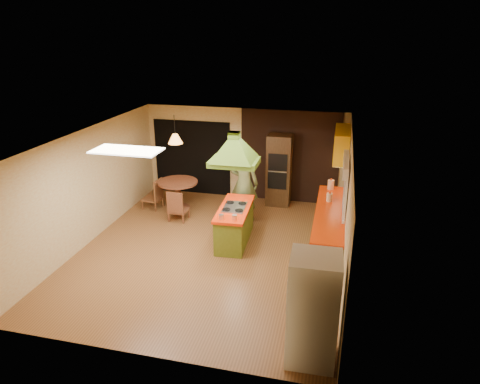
% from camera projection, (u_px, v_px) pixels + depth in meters
% --- Properties ---
extents(ground, '(6.50, 6.50, 0.00)m').
position_uv_depth(ground, '(211.00, 250.00, 9.22)').
color(ground, brown).
rests_on(ground, ground).
extents(room_walls, '(5.50, 6.50, 6.50)m').
position_uv_depth(room_walls, '(209.00, 197.00, 8.77)').
color(room_walls, beige).
rests_on(room_walls, ground).
extents(ceiling_plane, '(6.50, 6.50, 0.00)m').
position_uv_depth(ceiling_plane, '(207.00, 137.00, 8.31)').
color(ceiling_plane, silver).
rests_on(ceiling_plane, room_walls).
extents(brick_panel, '(2.64, 0.03, 2.50)m').
position_uv_depth(brick_panel, '(290.00, 157.00, 11.43)').
color(brick_panel, '#381E14').
rests_on(brick_panel, ground).
extents(nook_opening, '(2.20, 0.03, 2.10)m').
position_uv_depth(nook_opening, '(192.00, 158.00, 12.09)').
color(nook_opening, black).
rests_on(nook_opening, ground).
extents(right_counter, '(0.62, 3.05, 0.92)m').
position_uv_depth(right_counter, '(329.00, 231.00, 9.07)').
color(right_counter, olive).
rests_on(right_counter, ground).
extents(upper_cabinets, '(0.34, 1.40, 0.70)m').
position_uv_depth(upper_cabinets, '(342.00, 144.00, 9.96)').
color(upper_cabinets, yellow).
rests_on(upper_cabinets, room_walls).
extents(window_right, '(0.12, 1.35, 1.06)m').
position_uv_depth(window_right, '(346.00, 176.00, 8.36)').
color(window_right, black).
rests_on(window_right, room_walls).
extents(fluor_panel, '(1.20, 0.60, 0.03)m').
position_uv_depth(fluor_panel, '(127.00, 150.00, 7.47)').
color(fluor_panel, white).
rests_on(fluor_panel, ceiling_plane).
extents(kitchen_island, '(0.73, 1.65, 0.83)m').
position_uv_depth(kitchen_island, '(235.00, 224.00, 9.49)').
color(kitchen_island, olive).
rests_on(kitchen_island, ground).
extents(range_hood, '(1.02, 0.74, 0.79)m').
position_uv_depth(range_hood, '(234.00, 144.00, 8.82)').
color(range_hood, '#54771D').
rests_on(range_hood, ceiling_plane).
extents(man, '(0.73, 0.51, 1.93)m').
position_uv_depth(man, '(244.00, 183.00, 10.35)').
color(man, '#525C31').
rests_on(man, ground).
extents(refrigerator, '(0.71, 0.67, 1.67)m').
position_uv_depth(refrigerator, '(313.00, 310.00, 5.93)').
color(refrigerator, white).
rests_on(refrigerator, ground).
extents(wall_oven, '(0.64, 0.61, 1.92)m').
position_uv_depth(wall_oven, '(279.00, 170.00, 11.32)').
color(wall_oven, '#4C3018').
rests_on(wall_oven, ground).
extents(dining_table, '(1.03, 1.03, 0.77)m').
position_uv_depth(dining_table, '(178.00, 190.00, 11.14)').
color(dining_table, brown).
rests_on(dining_table, ground).
extents(chair_left, '(0.49, 0.49, 0.81)m').
position_uv_depth(chair_left, '(152.00, 194.00, 11.24)').
color(chair_left, brown).
rests_on(chair_left, ground).
extents(chair_near, '(0.46, 0.46, 0.80)m').
position_uv_depth(chair_near, '(178.00, 205.00, 10.54)').
color(chair_near, brown).
rests_on(chair_near, ground).
extents(pendant_lamp, '(0.43, 0.43, 0.24)m').
position_uv_depth(pendant_lamp, '(175.00, 139.00, 10.65)').
color(pendant_lamp, '#FF9E3F').
rests_on(pendant_lamp, ceiling_plane).
extents(canister_large, '(0.19, 0.19, 0.22)m').
position_uv_depth(canister_large, '(331.00, 185.00, 10.07)').
color(canister_large, '#FFEBCD').
rests_on(canister_large, right_counter).
extents(canister_medium, '(0.13, 0.13, 0.18)m').
position_uv_depth(canister_medium, '(329.00, 197.00, 9.38)').
color(canister_medium, beige).
rests_on(canister_medium, right_counter).
extents(canister_small, '(0.16, 0.16, 0.16)m').
position_uv_depth(canister_small, '(330.00, 196.00, 9.45)').
color(canister_small, beige).
rests_on(canister_small, right_counter).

